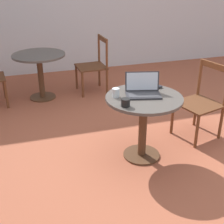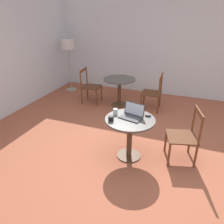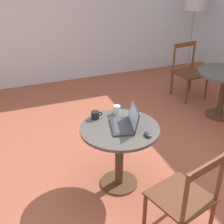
% 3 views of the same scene
% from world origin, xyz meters
% --- Properties ---
extents(ground_plane, '(16.00, 16.00, 0.00)m').
position_xyz_m(ground_plane, '(0.00, 0.00, 0.00)').
color(ground_plane, '#9E5138').
extents(wall_back, '(9.40, 0.06, 2.70)m').
position_xyz_m(wall_back, '(0.00, 3.23, 1.35)').
color(wall_back, silver).
rests_on(wall_back, ground_plane).
extents(cafe_table_near, '(0.79, 0.79, 0.71)m').
position_xyz_m(cafe_table_near, '(-0.08, 0.08, 0.55)').
color(cafe_table_near, '#51331E').
rests_on(cafe_table_near, ground_plane).
extents(cafe_table_mid, '(0.79, 0.79, 0.71)m').
position_xyz_m(cafe_table_mid, '(1.93, 0.97, 0.55)').
color(cafe_table_mid, '#51331E').
rests_on(cafe_table_mid, ground_plane).
extents(chair_near_front, '(0.56, 0.56, 0.90)m').
position_xyz_m(chair_near_front, '(0.16, -0.76, 0.44)').
color(chair_near_front, brown).
rests_on(chair_near_front, ground_plane).
extents(chair_mid_back, '(0.49, 0.49, 0.90)m').
position_xyz_m(chair_mid_back, '(1.86, 1.76, 0.44)').
color(chair_mid_back, brown).
rests_on(chair_mid_back, ground_plane).
extents(floor_lamp, '(0.39, 0.39, 1.49)m').
position_xyz_m(floor_lamp, '(2.54, 2.75, 1.29)').
color(floor_lamp, '#9E937F').
rests_on(floor_lamp, ground_plane).
extents(laptop, '(0.32, 0.40, 0.22)m').
position_xyz_m(laptop, '(-0.02, 0.07, 0.75)').
color(laptop, '#2D2D33').
rests_on(laptop, cafe_table_near).
extents(mouse, '(0.06, 0.10, 0.03)m').
position_xyz_m(mouse, '(0.11, -0.16, 0.72)').
color(mouse, '#2D2D33').
rests_on(mouse, cafe_table_near).
extents(mug, '(0.12, 0.08, 0.08)m').
position_xyz_m(mug, '(-0.25, 0.34, 0.75)').
color(mug, black).
rests_on(mug, cafe_table_near).
extents(drinking_glass, '(0.07, 0.07, 0.09)m').
position_xyz_m(drinking_glass, '(-0.00, 0.36, 0.75)').
color(drinking_glass, silver).
rests_on(drinking_glass, cafe_table_near).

